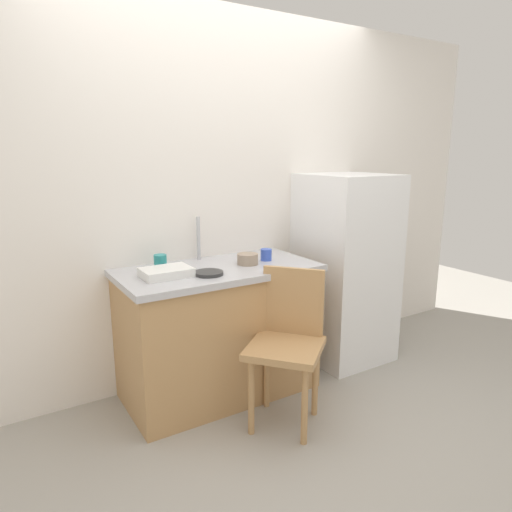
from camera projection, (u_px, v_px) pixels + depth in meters
The scene contains 12 objects.
ground_plane at pixel (302, 431), 2.61m from camera, with size 8.00×8.00×0.00m, color #9E998E.
back_wall at pixel (217, 198), 3.17m from camera, with size 4.80×0.10×2.46m, color white.
cabinet_base at pixel (219, 334), 2.97m from camera, with size 1.20×0.60×0.80m, color tan.
countertop at pixel (218, 270), 2.87m from camera, with size 1.24×0.64×0.04m, color #B7B7BC.
faucet at pixel (198, 238), 3.04m from camera, with size 0.02×0.02×0.29m, color #B7B7BC.
refrigerator at pixel (345, 268), 3.45m from camera, with size 0.59×0.60×1.39m, color white.
chair at pixel (288, 339), 2.64m from camera, with size 0.56×0.56×0.89m.
dish_tray at pixel (166, 272), 2.65m from camera, with size 0.28×0.20×0.05m, color white.
terracotta_bowl at pixel (248, 259), 2.93m from camera, with size 0.13×0.13×0.07m, color gray.
hotplate at pixel (209, 273), 2.69m from camera, with size 0.17×0.17×0.02m, color #2D2D2D.
cup_blue at pixel (266, 255), 3.04m from camera, with size 0.07×0.07×0.08m, color blue.
cup_teal at pixel (160, 261), 2.83m from camera, with size 0.08×0.08×0.08m, color teal.
Camera 1 is at (-1.45, -1.84, 1.55)m, focal length 32.41 mm.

